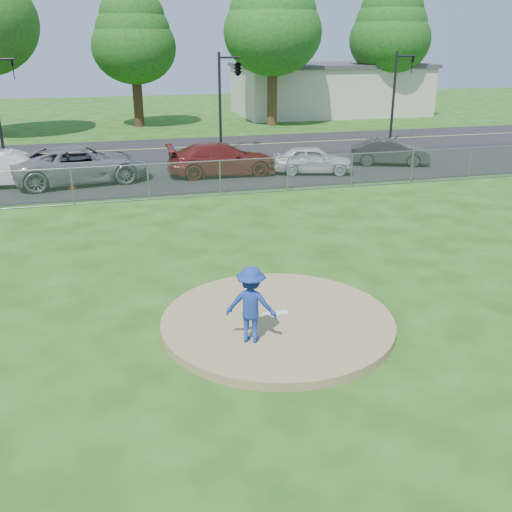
{
  "coord_description": "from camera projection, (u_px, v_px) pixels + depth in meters",
  "views": [
    {
      "loc": [
        -3.44,
        -11.35,
        6.24
      ],
      "look_at": [
        0.0,
        2.0,
        1.0
      ],
      "focal_mm": 40.0,
      "sensor_mm": 36.0,
      "label": 1
    }
  ],
  "objects": [
    {
      "name": "pitcher",
      "position": [
        251.0,
        304.0,
        11.95
      ],
      "size": [
        1.25,
        1.02,
        1.68
      ],
      "primitive_type": "imported",
      "rotation": [
        0.0,
        0.0,
        2.71
      ],
      "color": "navy",
      "rests_on": "pitchers_mound"
    },
    {
      "name": "commercial_building",
      "position": [
        329.0,
        89.0,
        50.65
      ],
      "size": [
        16.4,
        9.4,
        4.3
      ],
      "color": "#BEB7A2",
      "rests_on": "ground"
    },
    {
      "name": "tree_right",
      "position": [
        273.0,
        19.0,
        41.63
      ],
      "size": [
        7.28,
        7.28,
        11.63
      ],
      "color": "#3D2916",
      "rests_on": "ground"
    },
    {
      "name": "parking_lot",
      "position": [
        183.0,
        174.0,
        28.22
      ],
      "size": [
        50.0,
        8.0,
        0.01
      ],
      "primitive_type": "cube",
      "color": "black",
      "rests_on": "ground"
    },
    {
      "name": "chain_link_fence",
      "position": [
        197.0,
        180.0,
        23.89
      ],
      "size": [
        40.0,
        0.06,
        1.5
      ],
      "primitive_type": "cube",
      "color": "gray",
      "rests_on": "ground"
    },
    {
      "name": "traffic_signal_center",
      "position": [
        236.0,
        70.0,
        32.49
      ],
      "size": [
        1.42,
        2.48,
        5.6
      ],
      "color": "black",
      "rests_on": "ground"
    },
    {
      "name": "tree_far_right",
      "position": [
        390.0,
        29.0,
        47.12
      ],
      "size": [
        6.72,
        6.72,
        10.74
      ],
      "color": "#3A2615",
      "rests_on": "ground"
    },
    {
      "name": "pitching_rubber",
      "position": [
        275.0,
        313.0,
        13.4
      ],
      "size": [
        0.6,
        0.15,
        0.04
      ],
      "primitive_type": "cube",
      "color": "white",
      "rests_on": "pitchers_mound"
    },
    {
      "name": "street",
      "position": [
        167.0,
        148.0,
        35.01
      ],
      "size": [
        60.0,
        7.0,
        0.01
      ],
      "primitive_type": "cube",
      "color": "black",
      "rests_on": "ground"
    },
    {
      "name": "tree_center",
      "position": [
        133.0,
        36.0,
        41.53
      ],
      "size": [
        6.16,
        6.16,
        9.84
      ],
      "color": "#352013",
      "rests_on": "ground"
    },
    {
      "name": "pitchers_mound",
      "position": [
        277.0,
        322.0,
        13.26
      ],
      "size": [
        5.4,
        5.4,
        0.2
      ],
      "primitive_type": "cylinder",
      "color": "#90774F",
      "rests_on": "ground"
    },
    {
      "name": "traffic_cone",
      "position": [
        71.0,
        180.0,
        25.37
      ],
      "size": [
        0.39,
        0.39,
        0.75
      ],
      "primitive_type": "cone",
      "color": "red",
      "rests_on": "parking_lot"
    },
    {
      "name": "parked_car_charcoal",
      "position": [
        390.0,
        152.0,
        30.19
      ],
      "size": [
        4.31,
        2.71,
        1.34
      ],
      "primitive_type": "imported",
      "rotation": [
        0.0,
        0.0,
        1.23
      ],
      "color": "#28282A",
      "rests_on": "parking_lot"
    },
    {
      "name": "parked_car_pearl",
      "position": [
        313.0,
        160.0,
        28.2
      ],
      "size": [
        4.22,
        2.56,
        1.34
      ],
      "primitive_type": "imported",
      "rotation": [
        0.0,
        0.0,
        1.31
      ],
      "color": "silver",
      "rests_on": "parking_lot"
    },
    {
      "name": "parked_car_gray",
      "position": [
        81.0,
        164.0,
        26.28
      ],
      "size": [
        6.52,
        3.88,
        1.7
      ],
      "primitive_type": "imported",
      "rotation": [
        0.0,
        0.0,
        1.75
      ],
      "color": "slate",
      "rests_on": "parking_lot"
    },
    {
      "name": "ground",
      "position": [
        205.0,
        210.0,
        22.34
      ],
      "size": [
        120.0,
        120.0,
        0.0
      ],
      "primitive_type": "plane",
      "color": "#1C4A10",
      "rests_on": "ground"
    },
    {
      "name": "parked_car_darkred",
      "position": [
        222.0,
        159.0,
        27.83
      ],
      "size": [
        5.39,
        2.28,
        1.55
      ],
      "primitive_type": "imported",
      "rotation": [
        0.0,
        0.0,
        1.55
      ],
      "color": "maroon",
      "rests_on": "parking_lot"
    },
    {
      "name": "traffic_signal_left",
      "position": [
        0.0,
        98.0,
        29.97
      ],
      "size": [
        1.28,
        0.2,
        5.6
      ],
      "color": "black",
      "rests_on": "ground"
    },
    {
      "name": "traffic_signal_right",
      "position": [
        398.0,
        89.0,
        35.33
      ],
      "size": [
        1.28,
        0.2,
        5.6
      ],
      "color": "black",
      "rests_on": "ground"
    },
    {
      "name": "parked_car_white",
      "position": [
        13.0,
        169.0,
        25.71
      ],
      "size": [
        4.83,
        2.0,
        1.56
      ],
      "primitive_type": "imported",
      "rotation": [
        0.0,
        0.0,
        1.5
      ],
      "color": "white",
      "rests_on": "parking_lot"
    }
  ]
}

